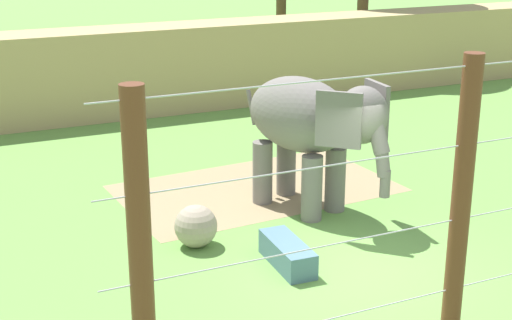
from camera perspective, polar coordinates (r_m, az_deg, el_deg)
ground_plane at (r=12.86m, az=7.77°, el=-8.39°), size 120.00×120.00×0.00m
dirt_patch at (r=16.48m, az=0.02°, el=-2.17°), size 6.12×3.88×0.01m
embankment_wall at (r=23.11m, az=-8.51°, el=6.84°), size 36.00×1.80×2.59m
elephant at (r=14.76m, az=4.18°, el=2.83°), size 2.22×3.56×2.77m
enrichment_ball at (r=13.54m, az=-4.62°, el=-5.07°), size 0.78×0.78×0.78m
cable_fence at (r=10.40m, az=15.13°, el=-3.17°), size 9.73×0.27×4.06m
feed_trough at (r=12.85m, az=2.41°, el=-7.17°), size 0.58×1.43×0.44m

